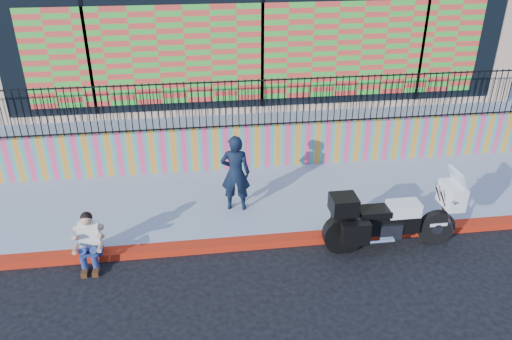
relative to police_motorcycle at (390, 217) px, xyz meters
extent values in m
plane|color=black|center=(-1.85, 0.39, -0.69)|extent=(90.00, 90.00, 0.00)
cube|color=#B31E0C|center=(-1.85, 0.39, -0.61)|extent=(16.00, 0.30, 0.15)
cube|color=gray|center=(-1.85, 2.04, -0.61)|extent=(16.00, 3.00, 0.15)
cube|color=#E63C6D|center=(-1.85, 3.64, 0.01)|extent=(16.00, 0.20, 1.10)
cube|color=gray|center=(-1.85, 8.74, -0.06)|extent=(16.00, 10.00, 1.25)
cube|color=tan|center=(-1.85, 8.54, 2.56)|extent=(14.00, 8.00, 4.00)
cube|color=black|center=(-1.85, 4.52, 2.16)|extent=(12.60, 0.04, 2.80)
cube|color=#E43E32|center=(-1.85, 4.49, 2.16)|extent=(11.48, 0.02, 2.40)
cylinder|color=black|center=(1.00, 0.00, -0.32)|extent=(0.74, 0.16, 0.74)
cylinder|color=black|center=(-0.90, 0.00, -0.32)|extent=(0.74, 0.16, 0.74)
cube|color=black|center=(0.05, 0.00, -0.13)|extent=(1.06, 0.31, 0.38)
cube|color=silver|center=(0.00, 0.00, -0.24)|extent=(0.45, 0.38, 0.33)
cube|color=white|center=(0.25, 0.00, 0.18)|extent=(0.61, 0.36, 0.27)
cube|color=black|center=(-0.34, 0.00, 0.16)|extent=(0.61, 0.38, 0.13)
cube|color=white|center=(1.20, 0.00, 0.41)|extent=(0.33, 0.58, 0.47)
cube|color=silver|center=(1.25, 0.00, 0.76)|extent=(0.20, 0.51, 0.38)
cube|color=black|center=(-0.95, 0.00, 0.37)|extent=(0.49, 0.47, 0.33)
cube|color=black|center=(-0.79, -0.33, -0.07)|extent=(0.54, 0.20, 0.45)
cube|color=black|center=(-0.79, 0.33, -0.07)|extent=(0.54, 0.20, 0.45)
cube|color=white|center=(1.00, 0.00, -0.21)|extent=(0.36, 0.18, 0.07)
imported|color=black|center=(-2.84, 1.63, 0.33)|extent=(0.69, 0.51, 1.73)
cube|color=navy|center=(-5.71, 0.36, -0.45)|extent=(0.36, 0.28, 0.18)
cube|color=white|center=(-5.71, 0.32, -0.10)|extent=(0.38, 0.27, 0.54)
sphere|color=tan|center=(-5.71, 0.28, 0.26)|extent=(0.21, 0.21, 0.21)
cube|color=#472814|center=(-5.81, -0.08, -0.64)|extent=(0.11, 0.26, 0.10)
cube|color=#472814|center=(-5.61, -0.08, -0.64)|extent=(0.11, 0.26, 0.10)
camera|label=1|loc=(-3.67, -7.75, 5.21)|focal=35.00mm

